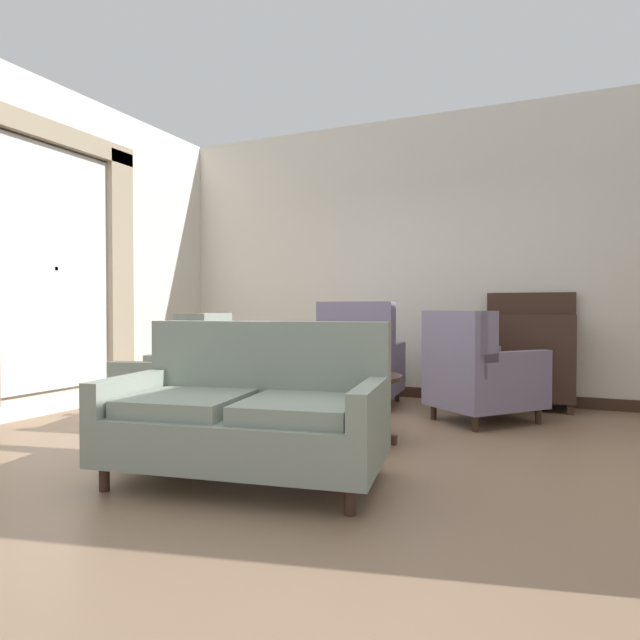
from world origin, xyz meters
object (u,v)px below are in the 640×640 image
(porcelain_vase, at_px, (352,357))
(armchair_foreground_right, at_px, (478,375))
(armchair_near_sideboard, at_px, (361,363))
(armchair_near_window, at_px, (183,379))
(coffee_table, at_px, (352,389))
(sideboard, at_px, (529,356))
(settee, at_px, (249,414))

(porcelain_vase, xyz_separation_m, armchair_foreground_right, (0.82, 1.10, -0.22))
(armchair_near_sideboard, height_order, armchair_near_window, armchair_near_sideboard)
(coffee_table, bearing_deg, armchair_foreground_right, 53.89)
(porcelain_vase, bearing_deg, armchair_near_sideboard, 107.02)
(armchair_foreground_right, distance_m, armchair_near_sideboard, 1.31)
(porcelain_vase, relative_size, sideboard, 0.27)
(coffee_table, xyz_separation_m, armchair_near_window, (-1.51, -0.16, 0.02))
(coffee_table, xyz_separation_m, sideboard, (1.19, 2.01, 0.14))
(armchair_near_sideboard, distance_m, sideboard, 1.74)
(porcelain_vase, distance_m, armchair_near_window, 1.53)
(armchair_near_window, height_order, sideboard, sideboard)
(sideboard, bearing_deg, armchair_near_sideboard, -161.32)
(armchair_foreground_right, bearing_deg, settee, 105.73)
(settee, bearing_deg, porcelain_vase, 70.09)
(coffee_table, distance_m, porcelain_vase, 0.25)
(armchair_near_sideboard, bearing_deg, armchair_near_window, 51.62)
(porcelain_vase, height_order, settee, settee)
(armchair_near_window, relative_size, sideboard, 0.83)
(coffee_table, xyz_separation_m, armchair_foreground_right, (0.81, 1.11, 0.02))
(armchair_foreground_right, bearing_deg, armchair_near_sideboard, 25.04)
(porcelain_vase, bearing_deg, sideboard, 59.06)
(coffee_table, relative_size, armchair_near_window, 0.77)
(armchair_foreground_right, relative_size, armchair_near_window, 1.15)
(coffee_table, bearing_deg, armchair_near_window, -173.95)
(porcelain_vase, relative_size, armchair_near_window, 0.32)
(settee, relative_size, armchair_near_window, 1.74)
(coffee_table, height_order, armchair_near_sideboard, armchair_near_sideboard)
(settee, distance_m, armchair_near_window, 1.63)
(armchair_foreground_right, height_order, armchair_near_sideboard, armchair_near_sideboard)
(armchair_foreground_right, bearing_deg, sideboard, -72.80)
(coffee_table, height_order, sideboard, sideboard)
(armchair_near_sideboard, bearing_deg, coffee_table, 102.15)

